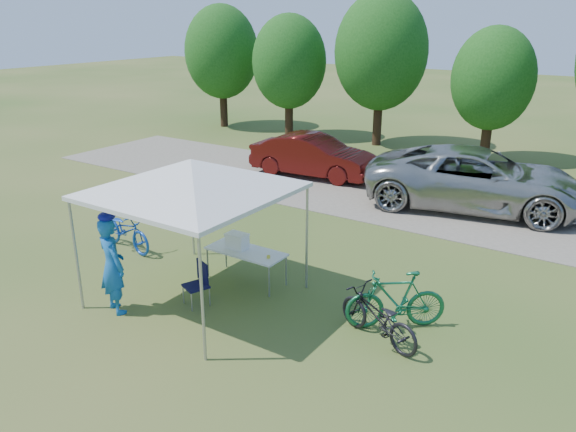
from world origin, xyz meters
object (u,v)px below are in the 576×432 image
(folding_table, at_px, (246,253))
(cooler, at_px, (237,241))
(folding_chair, at_px, (199,280))
(sedan, at_px, (313,156))
(bike_green, at_px, (396,300))
(bike_blue, at_px, (126,230))
(bike_dark, at_px, (378,317))
(cyclist, at_px, (112,266))
(minivan, at_px, (477,179))

(folding_table, height_order, cooler, cooler)
(folding_chair, relative_size, cooler, 1.85)
(sedan, bearing_deg, bike_green, -145.18)
(bike_green, bearing_deg, folding_table, -128.04)
(bike_blue, bearing_deg, bike_dark, -85.12)
(cyclist, height_order, minivan, cyclist)
(cyclist, bearing_deg, bike_blue, -28.51)
(bike_green, relative_size, bike_dark, 1.04)
(sedan, bearing_deg, bike_blue, 172.69)
(cyclist, bearing_deg, folding_table, -102.14)
(bike_green, xyz_separation_m, bike_dark, (-0.07, -0.57, -0.08))
(folding_table, bearing_deg, folding_chair, -98.05)
(cooler, bearing_deg, bike_blue, -176.53)
(cyclist, distance_m, bike_green, 5.04)
(cooler, bearing_deg, sedan, 110.17)
(bike_green, bearing_deg, bike_blue, -126.41)
(cyclist, bearing_deg, minivan, -95.21)
(bike_blue, bearing_deg, folding_chair, -99.63)
(cyclist, height_order, bike_blue, cyclist)
(folding_table, distance_m, bike_green, 3.23)
(cyclist, distance_m, sedan, 9.97)
(bike_green, xyz_separation_m, minivan, (-0.72, 7.19, 0.33))
(cooler, height_order, bike_blue, cooler)
(minivan, bearing_deg, bike_green, 174.32)
(folding_chair, relative_size, minivan, 0.13)
(cyclist, height_order, bike_dark, cyclist)
(bike_dark, distance_m, sedan, 10.18)
(cooler, relative_size, cyclist, 0.24)
(folding_chair, bearing_deg, bike_green, 41.61)
(minivan, distance_m, sedan, 5.51)
(bike_dark, xyz_separation_m, minivan, (-0.65, 7.76, 0.41))
(bike_blue, height_order, bike_dark, bike_blue)
(bike_dark, height_order, sedan, sedan)
(minivan, relative_size, sedan, 1.43)
(cooler, distance_m, sedan, 8.03)
(minivan, height_order, sedan, minivan)
(cyclist, distance_m, minivan, 10.19)
(folding_table, height_order, minivan, minivan)
(bike_dark, distance_m, minivan, 7.80)
(folding_table, distance_m, cooler, 0.30)
(folding_chair, height_order, cooler, cooler)
(bike_green, bearing_deg, bike_dark, -44.59)
(bike_dark, relative_size, sedan, 0.40)
(minivan, bearing_deg, bike_dark, 173.43)
(cooler, relative_size, bike_green, 0.25)
(folding_table, xyz_separation_m, bike_blue, (-3.34, -0.19, -0.17))
(bike_green, distance_m, minivan, 7.23)
(cooler, height_order, cyclist, cyclist)
(cooler, bearing_deg, bike_green, 0.03)
(minivan, bearing_deg, folding_table, 149.35)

